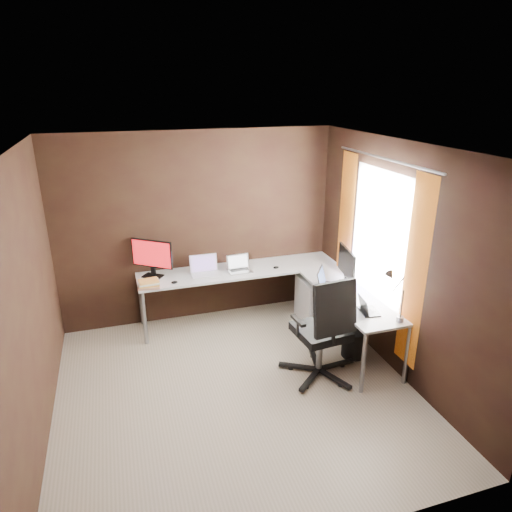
{
  "coord_description": "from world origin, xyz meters",
  "views": [
    {
      "loc": [
        -1.0,
        -3.85,
        3.01
      ],
      "look_at": [
        0.52,
        0.95,
        1.11
      ],
      "focal_mm": 32.0,
      "sensor_mm": 36.0,
      "label": 1
    }
  ],
  "objects_px": {
    "drawer_pedestal": "(316,300)",
    "book_stack": "(149,284)",
    "monitor_left": "(152,256)",
    "laptop_black_small": "(367,309)",
    "monitor_right": "(347,264)",
    "laptop_white": "(205,270)",
    "wastebasket": "(354,343)",
    "laptop_silver": "(239,267)",
    "office_chair": "(322,347)",
    "laptop_black_big": "(326,284)",
    "desk_lamp": "(394,290)"
  },
  "relations": [
    {
      "from": "monitor_left",
      "to": "wastebasket",
      "type": "bearing_deg",
      "value": 4.04
    },
    {
      "from": "drawer_pedestal",
      "to": "book_stack",
      "type": "distance_m",
      "value": 2.2
    },
    {
      "from": "drawer_pedestal",
      "to": "laptop_black_small",
      "type": "height_order",
      "value": "laptop_black_small"
    },
    {
      "from": "monitor_right",
      "to": "book_stack",
      "type": "relative_size",
      "value": 1.96
    },
    {
      "from": "monitor_right",
      "to": "laptop_black_small",
      "type": "height_order",
      "value": "monitor_right"
    },
    {
      "from": "drawer_pedestal",
      "to": "monitor_left",
      "type": "height_order",
      "value": "monitor_left"
    },
    {
      "from": "laptop_black_small",
      "to": "office_chair",
      "type": "height_order",
      "value": "office_chair"
    },
    {
      "from": "monitor_left",
      "to": "laptop_silver",
      "type": "relative_size",
      "value": 1.55
    },
    {
      "from": "laptop_silver",
      "to": "drawer_pedestal",
      "type": "bearing_deg",
      "value": -20.56
    },
    {
      "from": "monitor_left",
      "to": "monitor_right",
      "type": "bearing_deg",
      "value": 13.86
    },
    {
      "from": "book_stack",
      "to": "monitor_right",
      "type": "bearing_deg",
      "value": -15.38
    },
    {
      "from": "laptop_black_big",
      "to": "desk_lamp",
      "type": "distance_m",
      "value": 1.0
    },
    {
      "from": "drawer_pedestal",
      "to": "laptop_black_big",
      "type": "xyz_separation_m",
      "value": [
        -0.14,
        -0.53,
        0.48
      ]
    },
    {
      "from": "monitor_right",
      "to": "office_chair",
      "type": "height_order",
      "value": "office_chair"
    },
    {
      "from": "laptop_white",
      "to": "wastebasket",
      "type": "height_order",
      "value": "laptop_white"
    },
    {
      "from": "wastebasket",
      "to": "office_chair",
      "type": "bearing_deg",
      "value": -155.57
    },
    {
      "from": "laptop_white",
      "to": "laptop_black_big",
      "type": "distance_m",
      "value": 1.56
    },
    {
      "from": "laptop_silver",
      "to": "desk_lamp",
      "type": "distance_m",
      "value": 2.11
    },
    {
      "from": "laptop_white",
      "to": "laptop_silver",
      "type": "bearing_deg",
      "value": -2.92
    },
    {
      "from": "drawer_pedestal",
      "to": "book_stack",
      "type": "relative_size",
      "value": 2.16
    },
    {
      "from": "monitor_left",
      "to": "office_chair",
      "type": "bearing_deg",
      "value": -8.53
    },
    {
      "from": "drawer_pedestal",
      "to": "monitor_right",
      "type": "distance_m",
      "value": 0.85
    },
    {
      "from": "monitor_left",
      "to": "laptop_black_small",
      "type": "distance_m",
      "value": 2.68
    },
    {
      "from": "office_chair",
      "to": "monitor_left",
      "type": "bearing_deg",
      "value": 129.2
    },
    {
      "from": "drawer_pedestal",
      "to": "office_chair",
      "type": "xyz_separation_m",
      "value": [
        -0.47,
        -1.16,
        0.05
      ]
    },
    {
      "from": "laptop_white",
      "to": "office_chair",
      "type": "height_order",
      "value": "office_chair"
    },
    {
      "from": "laptop_black_small",
      "to": "wastebasket",
      "type": "bearing_deg",
      "value": -2.53
    },
    {
      "from": "laptop_black_small",
      "to": "office_chair",
      "type": "relative_size",
      "value": 0.23
    },
    {
      "from": "laptop_black_small",
      "to": "wastebasket",
      "type": "height_order",
      "value": "laptop_black_small"
    },
    {
      "from": "laptop_white",
      "to": "office_chair",
      "type": "distance_m",
      "value": 1.84
    },
    {
      "from": "laptop_silver",
      "to": "laptop_black_small",
      "type": "distance_m",
      "value": 1.82
    },
    {
      "from": "laptop_black_big",
      "to": "laptop_black_small",
      "type": "relative_size",
      "value": 1.57
    },
    {
      "from": "drawer_pedestal",
      "to": "book_stack",
      "type": "xyz_separation_m",
      "value": [
        -2.15,
        0.15,
        0.47
      ]
    },
    {
      "from": "monitor_left",
      "to": "laptop_white",
      "type": "relative_size",
      "value": 1.35
    },
    {
      "from": "laptop_white",
      "to": "monitor_right",
      "type": "bearing_deg",
      "value": -26.3
    },
    {
      "from": "drawer_pedestal",
      "to": "monitor_right",
      "type": "relative_size",
      "value": 1.1
    },
    {
      "from": "drawer_pedestal",
      "to": "monitor_right",
      "type": "height_order",
      "value": "monitor_right"
    },
    {
      "from": "laptop_black_small",
      "to": "laptop_silver",
      "type": "bearing_deg",
      "value": 41.77
    },
    {
      "from": "monitor_right",
      "to": "book_stack",
      "type": "distance_m",
      "value": 2.39
    },
    {
      "from": "laptop_black_big",
      "to": "monitor_right",
      "type": "bearing_deg",
      "value": -45.91
    },
    {
      "from": "drawer_pedestal",
      "to": "office_chair",
      "type": "bearing_deg",
      "value": -111.84
    },
    {
      "from": "monitor_right",
      "to": "office_chair",
      "type": "relative_size",
      "value": 0.45
    },
    {
      "from": "monitor_left",
      "to": "desk_lamp",
      "type": "relative_size",
      "value": 0.89
    },
    {
      "from": "laptop_black_small",
      "to": "monitor_right",
      "type": "bearing_deg",
      "value": -1.65
    },
    {
      "from": "monitor_right",
      "to": "book_stack",
      "type": "xyz_separation_m",
      "value": [
        -2.3,
        0.63,
        -0.22
      ]
    },
    {
      "from": "monitor_left",
      "to": "book_stack",
      "type": "bearing_deg",
      "value": -68.52
    },
    {
      "from": "monitor_left",
      "to": "drawer_pedestal",
      "type": "bearing_deg",
      "value": 24.37
    },
    {
      "from": "laptop_silver",
      "to": "laptop_black_small",
      "type": "bearing_deg",
      "value": -60.15
    },
    {
      "from": "book_stack",
      "to": "wastebasket",
      "type": "height_order",
      "value": "book_stack"
    },
    {
      "from": "laptop_white",
      "to": "laptop_silver",
      "type": "distance_m",
      "value": 0.45
    }
  ]
}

